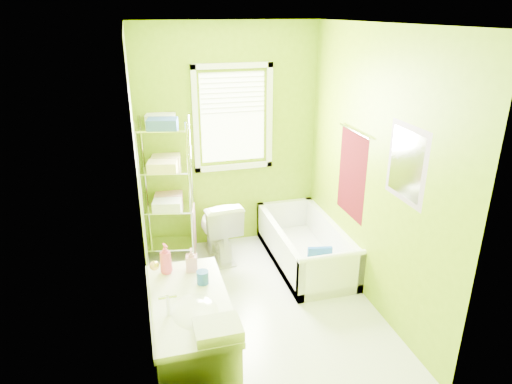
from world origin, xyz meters
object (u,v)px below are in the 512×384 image
object	(u,v)px
toilet	(218,228)
wire_shelf_unit	(167,174)
bathtub	(306,251)
vanity	(192,343)

from	to	relation	value
toilet	wire_shelf_unit	size ratio (longest dim) A/B	0.45
bathtub	vanity	xyz separation A→B (m)	(-1.48, -1.53, 0.28)
wire_shelf_unit	bathtub	bearing A→B (deg)	-22.10
vanity	wire_shelf_unit	size ratio (longest dim) A/B	0.65
wire_shelf_unit	vanity	bearing A→B (deg)	-91.10
vanity	wire_shelf_unit	bearing A→B (deg)	88.90
vanity	wire_shelf_unit	world-z (taller)	wire_shelf_unit
toilet	vanity	distance (m)	2.02
bathtub	wire_shelf_unit	size ratio (longest dim) A/B	0.92
bathtub	vanity	bearing A→B (deg)	-134.13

